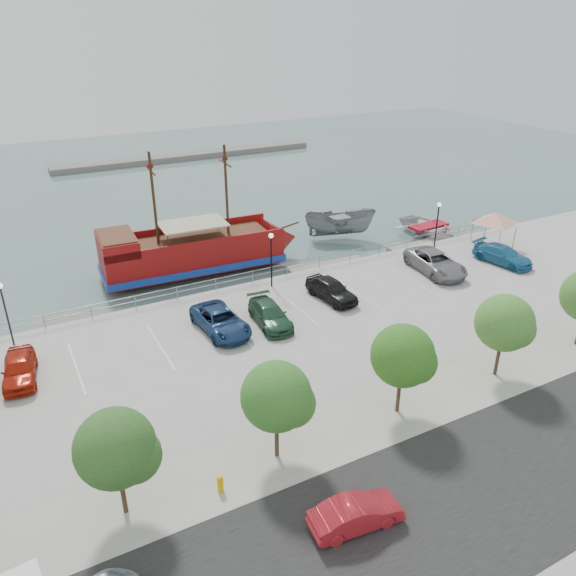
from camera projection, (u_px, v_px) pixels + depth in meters
name	position (u px, v px, depth m)	size (l,w,h in m)	color
ground	(315.00, 336.00, 37.92)	(160.00, 160.00, 0.00)	#4E6C68
street	(500.00, 480.00, 24.76)	(100.00, 8.00, 0.04)	black
sidewalk	(412.00, 405.00, 29.53)	(100.00, 4.00, 0.05)	#9F9A8A
seawall_railing	(264.00, 274.00, 43.45)	(50.00, 0.06, 1.00)	gray
far_shore	(188.00, 156.00, 85.69)	(40.00, 3.00, 0.80)	slate
pirate_ship	(207.00, 250.00, 47.12)	(17.38, 5.64, 10.88)	maroon
patrol_boat	(340.00, 226.00, 54.07)	(2.57, 6.82, 2.64)	slate
speedboat	(428.00, 230.00, 54.98)	(4.71, 6.60, 1.37)	silver
dock_west	(87.00, 320.00, 39.50)	(7.36, 2.10, 0.42)	slate
dock_mid	(328.00, 267.00, 47.98)	(6.99, 2.00, 0.40)	gray
dock_east	(422.00, 246.00, 52.40)	(6.90, 1.97, 0.39)	gray
canopy_tent	(496.00, 213.00, 48.68)	(5.76, 5.76, 3.63)	slate
street_sedan	(356.00, 514.00, 22.28)	(1.35, 3.86, 1.27)	red
fire_hydrant	(220.00, 483.00, 23.98)	(0.29, 0.29, 0.82)	#D7A700
lamp_post_left	(4.00, 303.00, 33.73)	(0.36, 0.36, 4.28)	black
lamp_post_mid	(271.00, 250.00, 41.37)	(0.36, 0.36, 4.28)	black
lamp_post_right	(438.00, 218.00, 48.16)	(0.36, 0.36, 4.28)	black
tree_b	(120.00, 450.00, 21.74)	(3.30, 3.20, 5.00)	#473321
tree_c	(280.00, 398.00, 24.71)	(3.30, 3.20, 5.00)	#473321
tree_d	(406.00, 357.00, 27.68)	(3.30, 3.20, 5.00)	#473321
tree_e	(507.00, 324.00, 30.66)	(3.30, 3.20, 5.00)	#473321
parked_car_a	(19.00, 368.00, 31.36)	(1.73, 4.31, 1.47)	#B01F0D
parked_car_c	(221.00, 321.00, 36.27)	(2.45, 5.31, 1.47)	navy
parked_car_d	(270.00, 315.00, 37.14)	(1.93, 4.74, 1.38)	#255035
parked_car_e	(331.00, 289.00, 40.39)	(1.84, 4.56, 1.55)	black
parked_car_g	(436.00, 262.00, 44.72)	(2.74, 5.95, 1.65)	gray
parked_car_h	(503.00, 255.00, 46.39)	(2.05, 5.05, 1.47)	#236B9C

